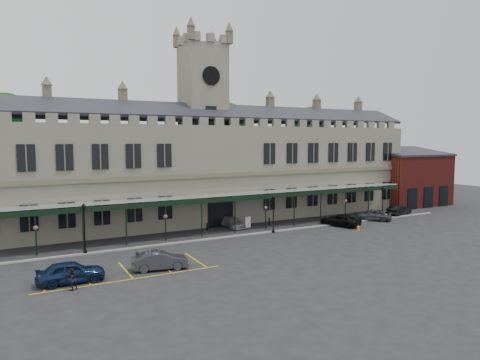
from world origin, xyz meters
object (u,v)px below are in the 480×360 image
car_van (340,220)px  car_right_b (399,210)px  lamp_post_mid (273,210)px  car_left_a (71,272)px  traffic_cone (358,228)px  person_b (72,279)px  clock_tower (203,118)px  lamp_post_right (383,199)px  lamp_post_left (84,224)px  car_taxi (232,222)px  car_left_b (160,260)px  station_building (204,170)px  car_right_a (374,215)px  person_a (138,261)px  sign_board (248,222)px

car_van → car_right_b: size_ratio=1.14×
lamp_post_mid → car_left_a: size_ratio=0.90×
traffic_cone → person_b: person_b is taller
clock_tower → lamp_post_right: bearing=-27.1°
lamp_post_left → person_b: bearing=-103.2°
car_van → person_b: size_ratio=3.18×
lamp_post_mid → car_taxi: bearing=120.2°
car_taxi → person_b: 23.71m
car_taxi → clock_tower: bearing=94.0°
traffic_cone → car_left_b: (-24.50, -3.70, 0.41)m
lamp_post_mid → person_b: bearing=-157.8°
station_building → person_b: size_ratio=39.04×
car_right_a → traffic_cone: bearing=-12.0°
person_b → person_a: bearing=173.6°
sign_board → person_a: bearing=-154.4°
car_left_b → lamp_post_right: bearing=-67.2°
clock_tower → lamp_post_mid: bearing=-70.6°
car_left_b → person_b: person_b is taller
car_right_b → traffic_cone: bearing=98.6°
car_left_a → traffic_cone: bearing=-83.3°
lamp_post_mid → person_b: (-22.09, -8.99, -1.76)m
car_right_a → person_b: bearing=-29.3°
lamp_post_mid → person_b: 23.91m
station_building → sign_board: bearing=-69.9°
lamp_post_mid → traffic_cone: (9.21, -3.57, -2.20)m
traffic_cone → car_right_a: size_ratio=0.15×
person_a → car_van: bearing=-2.6°
person_b → lamp_post_right: bearing=165.1°
station_building → clock_tower: size_ratio=2.42×
lamp_post_right → car_right_a: size_ratio=1.00×
station_building → sign_board: size_ratio=46.77×
sign_board → car_van: 11.21m
clock_tower → person_b: clock_tower is taller
car_left_a → car_left_b: car_left_a is taller
clock_tower → car_left_b: bearing=-122.5°
clock_tower → car_taxi: 13.89m
station_building → car_right_a: 22.53m
lamp_post_right → person_a: bearing=-168.1°
traffic_cone → car_left_a: 31.41m
lamp_post_left → sign_board: size_ratio=3.65×
lamp_post_mid → lamp_post_right: lamp_post_right is taller
car_taxi → car_right_a: (18.00, -4.76, 0.12)m
station_building → clock_tower: 6.64m
car_left_b → person_a: person_a is taller
station_building → lamp_post_right: bearing=-26.9°
car_right_a → person_a: 32.95m
sign_board → lamp_post_left: bearing=-178.3°
lamp_post_left → car_taxi: size_ratio=1.09×
car_right_a → person_b: 38.37m
car_left_a → person_a: bearing=-85.5°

